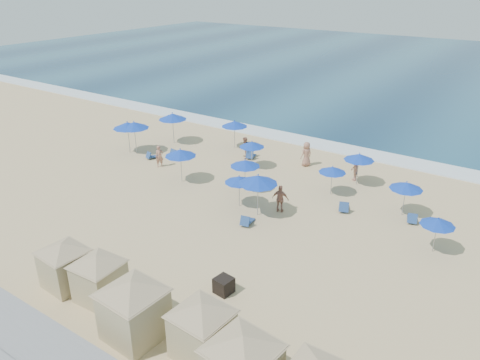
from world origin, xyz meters
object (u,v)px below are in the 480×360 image
at_px(cabana_1, 98,271).
at_px(beachgoer_4, 306,154).
at_px(cabana_2, 133,302).
at_px(umbrella_10, 406,186).
at_px(umbrella_8, 258,180).
at_px(umbrella_12, 245,163).
at_px(cabana_0, 64,259).
at_px(beachgoer_0, 159,156).
at_px(beachgoer_1, 245,148).
at_px(beachgoer_2, 280,199).
at_px(umbrella_4, 235,124).
at_px(beachgoer_3, 355,169).
at_px(cabana_4, 243,359).
at_px(trash_bin, 224,285).
at_px(umbrella_0, 134,125).
at_px(umbrella_6, 239,179).
at_px(cabana_3, 202,323).
at_px(umbrella_1, 127,125).
at_px(umbrella_11, 438,222).
at_px(umbrella_5, 252,144).
at_px(umbrella_2, 172,116).
at_px(umbrella_3, 180,153).
at_px(umbrella_9, 359,157).
at_px(umbrella_7, 332,170).

bearing_deg(cabana_1, beachgoer_4, 88.98).
distance_m(cabana_2, umbrella_10, 17.54).
height_order(umbrella_8, umbrella_12, umbrella_8).
distance_m(cabana_0, beachgoer_0, 14.92).
height_order(cabana_1, beachgoer_1, cabana_1).
distance_m(beachgoer_2, beachgoer_4, 7.97).
distance_m(umbrella_4, beachgoer_3, 10.95).
relative_size(cabana_0, umbrella_8, 1.49).
distance_m(cabana_4, umbrella_8, 13.38).
height_order(trash_bin, umbrella_4, umbrella_4).
height_order(umbrella_0, umbrella_6, umbrella_0).
height_order(cabana_3, umbrella_1, cabana_3).
bearing_deg(umbrella_1, beachgoer_1, 26.15).
bearing_deg(umbrella_12, beachgoer_3, 46.53).
distance_m(trash_bin, umbrella_4, 19.55).
distance_m(umbrella_4, umbrella_12, 8.42).
bearing_deg(umbrella_1, cabana_0, -52.73).
height_order(umbrella_8, beachgoer_1, umbrella_8).
bearing_deg(umbrella_10, trash_bin, -110.31).
distance_m(cabana_3, beachgoer_3, 19.15).
relative_size(umbrella_11, beachgoer_1, 1.18).
bearing_deg(umbrella_8, beachgoer_3, 70.77).
bearing_deg(beachgoer_3, umbrella_5, -113.14).
height_order(umbrella_4, umbrella_6, umbrella_4).
distance_m(umbrella_2, umbrella_5, 8.70).
height_order(umbrella_5, beachgoer_0, umbrella_5).
bearing_deg(umbrella_12, beachgoer_2, -21.13).
relative_size(umbrella_2, beachgoer_0, 1.63).
bearing_deg(beachgoer_3, umbrella_11, 8.03).
distance_m(cabana_4, umbrella_6, 14.55).
relative_size(trash_bin, umbrella_3, 0.31).
distance_m(umbrella_9, beachgoer_3, 1.40).
distance_m(cabana_0, umbrella_4, 20.43).
distance_m(umbrella_7, umbrella_10, 4.83).
distance_m(cabana_2, umbrella_11, 15.77).
distance_m(cabana_1, umbrella_4, 20.75).
distance_m(beachgoer_0, beachgoer_3, 14.43).
bearing_deg(umbrella_8, umbrella_3, 170.42).
relative_size(umbrella_1, umbrella_10, 1.18).
distance_m(cabana_0, umbrella_11, 18.62).
relative_size(cabana_3, umbrella_3, 1.70).
relative_size(umbrella_5, umbrella_10, 0.95).
height_order(umbrella_9, beachgoer_1, umbrella_9).
bearing_deg(cabana_2, cabana_1, 165.01).
distance_m(cabana_2, umbrella_2, 23.64).
xyz_separation_m(trash_bin, umbrella_1, (-17.28, 10.55, 1.93)).
distance_m(cabana_0, beachgoer_3, 20.34).
height_order(umbrella_1, beachgoer_2, umbrella_1).
distance_m(cabana_0, umbrella_2, 20.36).
bearing_deg(umbrella_7, umbrella_0, -174.23).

